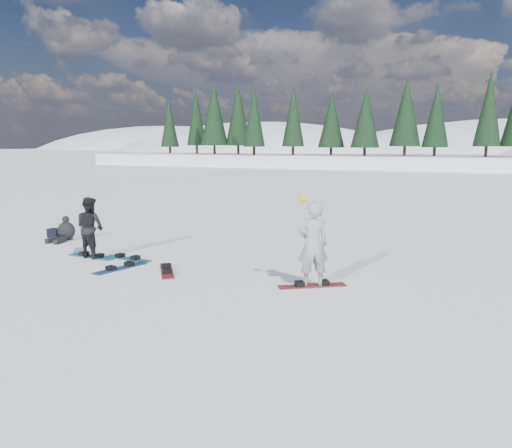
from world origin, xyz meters
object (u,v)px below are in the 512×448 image
at_px(snowboarder_man, 90,227).
at_px(snowboard_loose_a, 120,268).
at_px(gear_bag, 55,233).
at_px(snowboarder_woman, 313,244).
at_px(seated_rider, 65,231).
at_px(snowboard_loose_b, 167,271).
at_px(snowboard_loose_c, 128,259).

bearing_deg(snowboarder_man, snowboard_loose_a, 161.74).
xyz_separation_m(snowboarder_man, gear_bag, (-3.11, 1.80, -0.69)).
bearing_deg(snowboarder_woman, gear_bag, -45.09).
distance_m(seated_rider, snowboard_loose_b, 5.57).
height_order(snowboarder_man, snowboard_loose_c, snowboarder_man).
bearing_deg(snowboard_loose_a, seated_rider, 74.40).
bearing_deg(snowboarder_man, seated_rider, -25.99).
xyz_separation_m(snowboarder_woman, seated_rider, (-8.82, 1.86, -0.64)).
xyz_separation_m(snowboard_loose_c, snowboard_loose_b, (1.70, -0.68, 0.00)).
relative_size(snowboarder_woman, seated_rider, 2.13).
height_order(gear_bag, snowboard_loose_c, gear_bag).
bearing_deg(seated_rider, snowboarder_man, -34.97).
xyz_separation_m(gear_bag, snowboard_loose_a, (4.66, -2.51, -0.14)).
distance_m(snowboarder_man, seated_rider, 2.91).
bearing_deg(snowboard_loose_c, snowboarder_woman, 1.04).
height_order(seated_rider, snowboard_loose_a, seated_rider).
xyz_separation_m(snowboarder_woman, snowboard_loose_c, (-5.35, 0.52, -0.94)).
height_order(snowboarder_man, snowboard_loose_b, snowboarder_man).
xyz_separation_m(snowboard_loose_c, snowboard_loose_a, (0.48, -0.91, 0.00)).
distance_m(snowboard_loose_c, snowboard_loose_b, 1.83).
relative_size(snowboarder_man, snowboard_loose_b, 1.12).
distance_m(snowboarder_woman, snowboard_loose_a, 4.97).
bearing_deg(snowboarder_woman, snowboard_loose_c, -38.09).
relative_size(seated_rider, snowboard_loose_a, 0.64).
xyz_separation_m(snowboarder_woman, gear_bag, (-9.52, 2.12, -0.80)).
height_order(seated_rider, snowboard_loose_b, seated_rider).
relative_size(snowboarder_woman, snowboard_loose_a, 1.36).
bearing_deg(seated_rider, snowboard_loose_c, -23.57).
bearing_deg(gear_bag, snowboarder_man, -29.97).
relative_size(gear_bag, snowboard_loose_b, 0.30).
height_order(seated_rider, gear_bag, seated_rider).
bearing_deg(snowboarder_man, snowboarder_woman, -176.25).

